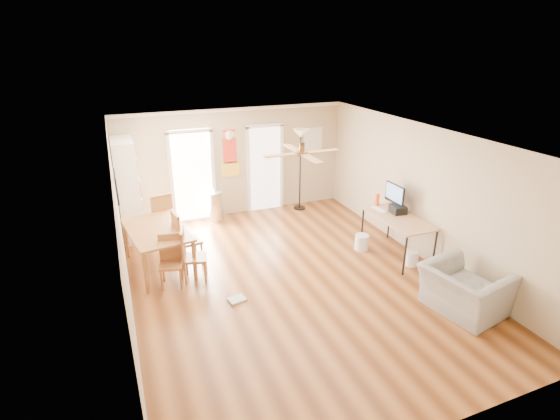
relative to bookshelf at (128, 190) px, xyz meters
name	(u,v)px	position (x,y,z in m)	size (l,w,h in m)	color
floor	(292,280)	(2.51, -2.98, -1.09)	(7.00, 7.00, 0.00)	brown
ceiling	(294,138)	(2.51, -2.98, 1.51)	(5.50, 7.00, 0.00)	silver
wall_back	(235,162)	(2.51, 0.52, 0.21)	(5.50, 0.04, 2.60)	beige
wall_front	(435,341)	(2.51, -6.48, 0.21)	(5.50, 0.04, 2.60)	beige
wall_left	(122,241)	(-0.24, -2.98, 0.21)	(0.04, 7.00, 2.60)	beige
wall_right	(424,194)	(5.26, -2.98, 0.21)	(0.04, 7.00, 2.60)	beige
crown_molding	(294,141)	(2.51, -2.98, 1.47)	(5.50, 7.00, 0.08)	white
kitchen_doorway	(193,177)	(1.46, 0.50, -0.04)	(0.90, 0.10, 2.10)	white
bathroom_doorway	(265,169)	(3.26, 0.50, -0.04)	(0.80, 0.10, 2.10)	white
wall_decal	(230,153)	(2.39, 0.50, 0.46)	(0.46, 0.03, 1.10)	red
ac_grille	(313,139)	(4.56, 0.49, 0.61)	(0.50, 0.04, 0.60)	white
framed_poster	(116,186)	(-0.21, -1.58, 0.61)	(0.04, 0.66, 0.48)	black
ceiling_fan	(302,153)	(2.51, -3.28, 1.34)	(1.24, 1.24, 0.20)	#593819
bookshelf	(128,190)	(0.00, 0.00, 0.00)	(0.43, 0.98, 2.17)	white
dining_table	(159,249)	(0.36, -1.63, -0.68)	(0.98, 1.63, 0.81)	#9E6A32
dining_chair_right_a	(188,238)	(0.91, -1.65, -0.55)	(0.45, 0.45, 1.08)	olive
dining_chair_right_b	(195,255)	(0.91, -2.29, -0.59)	(0.41, 0.41, 0.99)	#9C5B32
dining_chair_near	(170,262)	(0.48, -2.34, -0.62)	(0.38, 0.38, 0.92)	#A36034
dining_chair_far	(160,217)	(0.56, -0.38, -0.55)	(0.44, 0.44, 1.08)	#A77735
trash_can	(216,207)	(1.90, 0.20, -0.72)	(0.34, 0.34, 0.73)	#BDBDBF
torchiere_lamp	(300,170)	(4.08, 0.17, -0.06)	(0.39, 0.39, 2.05)	black
computer_desk	(396,236)	(4.83, -2.84, -0.68)	(0.76, 1.52, 0.81)	tan
imac	(394,197)	(4.98, -2.45, 0.00)	(0.08, 0.59, 0.55)	black
keyboard	(379,209)	(4.71, -2.34, -0.27)	(0.12, 0.37, 0.01)	white
printer	(398,209)	(4.96, -2.63, -0.20)	(0.27, 0.31, 0.16)	black
orange_bottle	(377,200)	(4.81, -2.13, -0.15)	(0.08, 0.08, 0.25)	#F35015
wastebasket_a	(362,242)	(4.33, -2.39, -0.92)	(0.28, 0.28, 0.32)	silver
wastebasket_b	(411,258)	(4.87, -3.31, -0.94)	(0.26, 0.26, 0.30)	white
floor_cloth	(237,300)	(1.40, -3.23, -1.07)	(0.28, 0.22, 0.04)	#A7A7A1
armchair	(464,290)	(4.66, -4.83, -0.71)	(1.16, 1.01, 0.75)	gray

